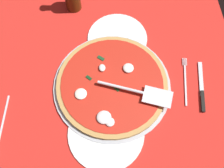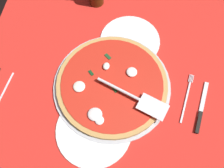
{
  "view_description": "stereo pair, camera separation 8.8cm",
  "coord_description": "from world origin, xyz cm",
  "px_view_note": "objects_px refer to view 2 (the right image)",
  "views": [
    {
      "loc": [
        -37.86,
        2.15,
        83.15
      ],
      "look_at": [
        -1.94,
        -1.01,
        2.32
      ],
      "focal_mm": 40.82,
      "sensor_mm": 36.0,
      "label": 1
    },
    {
      "loc": [
        -37.55,
        -6.68,
        83.15
      ],
      "look_at": [
        -1.94,
        -1.01,
        2.32
      ],
      "focal_mm": 40.82,
      "sensor_mm": 36.0,
      "label": 2
    }
  ],
  "objects_px": {
    "dinner_plate_left": "(94,130)",
    "place_setting_near": "(194,105)",
    "pizza": "(112,84)",
    "pizza_server": "(136,98)",
    "dinner_plate_right": "(130,41)"
  },
  "relations": [
    {
      "from": "pizza",
      "to": "pizza_server",
      "type": "distance_m",
      "value": 0.1
    },
    {
      "from": "dinner_plate_right",
      "to": "pizza_server",
      "type": "relative_size",
      "value": 0.91
    },
    {
      "from": "dinner_plate_right",
      "to": "pizza_server",
      "type": "distance_m",
      "value": 0.26
    },
    {
      "from": "dinner_plate_right",
      "to": "pizza",
      "type": "xyz_separation_m",
      "value": [
        -0.2,
        0.04,
        0.02
      ]
    },
    {
      "from": "dinner_plate_right",
      "to": "place_setting_near",
      "type": "distance_m",
      "value": 0.34
    },
    {
      "from": "dinner_plate_left",
      "to": "place_setting_near",
      "type": "xyz_separation_m",
      "value": [
        0.14,
        -0.32,
        -0.0
      ]
    },
    {
      "from": "pizza_server",
      "to": "place_setting_near",
      "type": "relative_size",
      "value": 1.17
    },
    {
      "from": "pizza_server",
      "to": "dinner_plate_left",
      "type": "bearing_deg",
      "value": -116.49
    },
    {
      "from": "pizza_server",
      "to": "pizza",
      "type": "bearing_deg",
      "value": 171.81
    },
    {
      "from": "pizza_server",
      "to": "dinner_plate_right",
      "type": "bearing_deg",
      "value": 121.42
    },
    {
      "from": "pizza",
      "to": "pizza_server",
      "type": "relative_size",
      "value": 1.55
    },
    {
      "from": "dinner_plate_right",
      "to": "place_setting_near",
      "type": "height_order",
      "value": "place_setting_near"
    },
    {
      "from": "dinner_plate_left",
      "to": "pizza",
      "type": "height_order",
      "value": "pizza"
    },
    {
      "from": "dinner_plate_left",
      "to": "place_setting_near",
      "type": "relative_size",
      "value": 1.17
    },
    {
      "from": "pizza",
      "to": "dinner_plate_left",
      "type": "bearing_deg",
      "value": 168.59
    }
  ]
}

